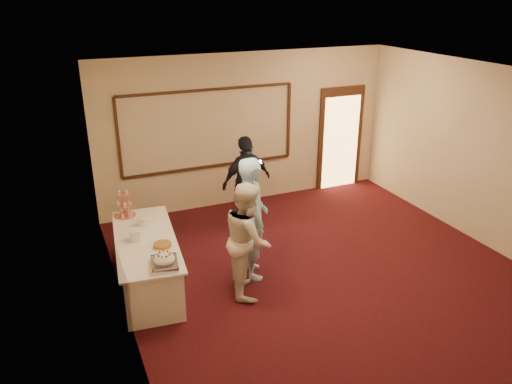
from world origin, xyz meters
TOP-DOWN VIEW (x-y plane):
  - floor at (0.00, 0.00)m, footprint 7.00×7.00m
  - room_walls at (0.00, 0.00)m, footprint 6.04×7.04m
  - wall_molding at (-0.80, 3.47)m, footprint 3.45×0.04m
  - doorway at (2.15, 3.45)m, footprint 1.05×0.07m
  - buffet_table at (-2.58, 1.07)m, footprint 1.07×2.27m
  - pavlova_tray at (-2.50, 0.23)m, footprint 0.40×0.51m
  - cupcake_stand at (-2.71, 1.98)m, footprint 0.33×0.33m
  - plate_stack_a at (-2.69, 1.09)m, footprint 0.20×0.20m
  - plate_stack_b at (-2.50, 1.49)m, footprint 0.19×0.19m
  - tart at (-2.40, 0.74)m, footprint 0.28×0.28m
  - man at (-1.03, 0.77)m, footprint 0.57×0.76m
  - woman at (-1.27, 0.38)m, footprint 0.84×0.96m
  - guest at (-0.45, 2.44)m, footprint 1.05×0.58m
  - camera_flash at (-0.31, 2.18)m, footprint 0.07×0.05m

SIDE VIEW (x-z plane):
  - floor at x=0.00m, z-range 0.00..0.00m
  - buffet_table at x=-2.58m, z-range 0.00..0.77m
  - tart at x=-2.40m, z-range 0.77..0.83m
  - woman at x=-1.27m, z-range 0.00..1.67m
  - pavlova_tray at x=-2.50m, z-range 0.76..0.93m
  - guest at x=-0.45m, z-range 0.00..1.69m
  - plate_stack_b at x=-2.50m, z-range 0.77..0.93m
  - plate_stack_a at x=-2.69m, z-range 0.77..0.94m
  - cupcake_stand at x=-2.71m, z-range 0.70..1.18m
  - man at x=-1.03m, z-range 0.00..1.89m
  - doorway at x=2.15m, z-range -0.02..2.18m
  - camera_flash at x=-0.31m, z-range 1.25..1.30m
  - wall_molding at x=-0.80m, z-range 0.83..2.38m
  - room_walls at x=0.00m, z-range 0.52..3.54m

